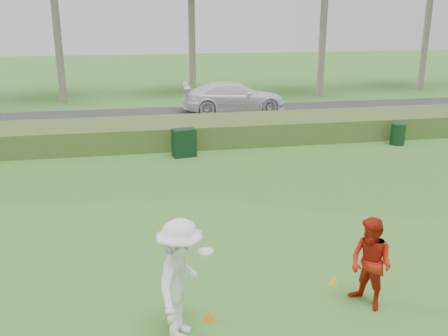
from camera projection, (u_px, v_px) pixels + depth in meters
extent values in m
plane|color=#367326|center=(265.00, 295.00, 9.39)|extent=(120.00, 120.00, 0.00)
cube|color=#415E25|center=(186.00, 132.00, 20.50)|extent=(80.00, 3.00, 0.90)
cube|color=#2D2D2D|center=(174.00, 118.00, 25.31)|extent=(80.00, 6.00, 0.06)
cylinder|color=gray|center=(191.00, 3.00, 31.03)|extent=(0.44, 0.44, 11.50)
imported|color=white|center=(181.00, 280.00, 7.93)|extent=(1.24, 1.52, 2.05)
cylinder|color=white|center=(205.00, 252.00, 7.87)|extent=(0.27, 0.27, 0.03)
imported|color=#AE1E0E|center=(371.00, 264.00, 8.82)|extent=(0.92, 1.01, 1.69)
cone|color=orange|center=(209.00, 315.00, 8.60)|extent=(0.19, 0.19, 0.20)
cone|color=yellow|center=(334.00, 280.00, 9.75)|extent=(0.17, 0.17, 0.19)
cube|color=black|center=(184.00, 143.00, 18.42)|extent=(0.91, 0.66, 1.04)
cylinder|color=#103218|center=(398.00, 134.00, 20.14)|extent=(0.67, 0.67, 0.87)
imported|color=white|center=(234.00, 97.00, 26.49)|extent=(5.57, 2.46, 1.59)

